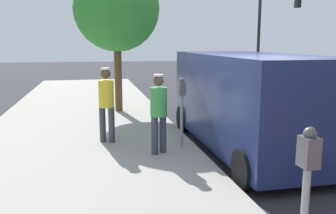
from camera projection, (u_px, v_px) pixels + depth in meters
name	position (u px, v px, depth m)	size (l,w,h in m)	color
ground_plane	(255.00, 162.00, 7.40)	(80.00, 80.00, 0.00)	#2D2D33
sidewalk_slab	(79.00, 170.00, 6.67)	(5.00, 32.00, 0.15)	#9E998E
parking_meter_near	(182.00, 100.00, 7.71)	(0.14, 0.18, 1.52)	gray
parking_meter_far	(307.00, 180.00, 3.27)	(0.14, 0.18, 1.52)	gray
pedestrian_in_yellow	(106.00, 100.00, 8.14)	(0.34, 0.34, 1.69)	#383D47
pedestrian_in_green	(159.00, 109.00, 7.31)	(0.34, 0.34, 1.63)	#383D47
parked_van	(248.00, 99.00, 8.01)	(2.12, 5.20, 2.15)	navy
traffic_light_corner	(274.00, 21.00, 19.51)	(2.48, 0.42, 5.20)	black
street_tree	(117.00, 9.00, 11.49)	(2.73, 2.73, 4.68)	brown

